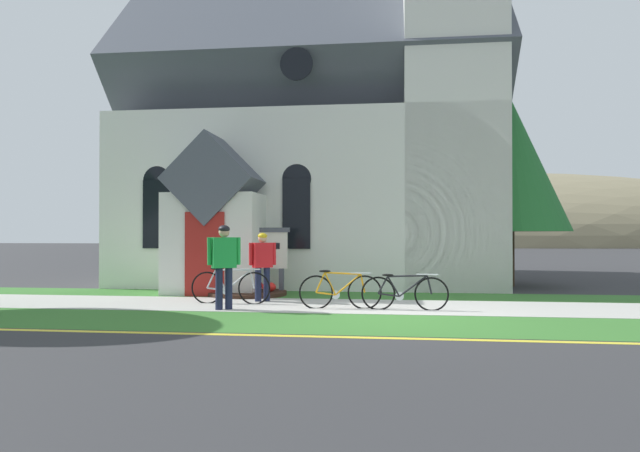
{
  "coord_description": "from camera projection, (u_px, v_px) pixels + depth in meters",
  "views": [
    {
      "loc": [
        -0.05,
        -11.0,
        1.58
      ],
      "look_at": [
        -1.88,
        3.54,
        1.75
      ],
      "focal_mm": 32.93,
      "sensor_mm": 36.0,
      "label": 1
    }
  ],
  "objects": [
    {
      "name": "roadside_conifer",
      "position": [
        509.0,
        163.0,
        17.42
      ],
      "size": [
        3.54,
        3.54,
        5.7
      ],
      "color": "#3D2D1E",
      "rests_on": "ground"
    },
    {
      "name": "distant_hill",
      "position": [
        486.0,
        244.0,
        84.47
      ],
      "size": [
        88.14,
        49.18,
        19.91
      ],
      "primitive_type": "ellipsoid",
      "color": "#847A5B",
      "rests_on": "ground"
    },
    {
      "name": "church_lawn",
      "position": [
        291.0,
        295.0,
        14.96
      ],
      "size": [
        24.0,
        1.8,
        0.01
      ],
      "primitive_type": "cube",
      "color": "#38722D",
      "rests_on": "ground"
    },
    {
      "name": "sidewalk_slab",
      "position": [
        274.0,
        305.0,
        12.82
      ],
      "size": [
        32.0,
        2.49,
        0.01
      ],
      "primitive_type": "cube",
      "color": "#B7B5AD",
      "rests_on": "ground"
    },
    {
      "name": "bicycle_orange",
      "position": [
        404.0,
        292.0,
        11.97
      ],
      "size": [
        1.78,
        0.08,
        0.76
      ],
      "color": "black",
      "rests_on": "ground"
    },
    {
      "name": "grass_verge",
      "position": [
        246.0,
        321.0,
        10.41
      ],
      "size": [
        32.0,
        2.37,
        0.01
      ],
      "primitive_type": "cube",
      "color": "#38722D",
      "rests_on": "ground"
    },
    {
      "name": "church_sign",
      "position": [
        251.0,
        250.0,
        15.24
      ],
      "size": [
        2.04,
        0.16,
        1.72
      ],
      "color": "#474C56",
      "rests_on": "ground"
    },
    {
      "name": "cyclist_in_yellow_jersey",
      "position": [
        224.0,
        260.0,
        12.02
      ],
      "size": [
        0.64,
        0.41,
        1.74
      ],
      "color": "#191E38",
      "rests_on": "ground"
    },
    {
      "name": "curb_paint_stripe",
      "position": [
        224.0,
        334.0,
        9.09
      ],
      "size": [
        28.0,
        0.16,
        0.01
      ],
      "primitive_type": "cube",
      "color": "yellow",
      "rests_on": "ground"
    },
    {
      "name": "ground",
      "position": [
        396.0,
        295.0,
        14.86
      ],
      "size": [
        140.0,
        140.0,
        0.0
      ],
      "primitive_type": "plane",
      "color": "#333335"
    },
    {
      "name": "cyclist_in_orange_jersey",
      "position": [
        262.0,
        262.0,
        13.49
      ],
      "size": [
        0.58,
        0.41,
        1.58
      ],
      "color": "#191E38",
      "rests_on": "ground"
    },
    {
      "name": "bicycle_red",
      "position": [
        340.0,
        291.0,
        12.19
      ],
      "size": [
        1.72,
        0.24,
        0.83
      ],
      "color": "black",
      "rests_on": "ground"
    },
    {
      "name": "church_building",
      "position": [
        327.0,
        142.0,
        20.77
      ],
      "size": [
        11.83,
        12.33,
        12.29
      ],
      "color": "silver",
      "rests_on": "ground"
    },
    {
      "name": "bicycle_green",
      "position": [
        230.0,
        287.0,
        13.06
      ],
      "size": [
        1.8,
        0.08,
        0.83
      ],
      "color": "black",
      "rests_on": "ground"
    },
    {
      "name": "flower_bed",
      "position": [
        247.0,
        292.0,
        14.87
      ],
      "size": [
        2.01,
        2.01,
        0.34
      ],
      "color": "#382319",
      "rests_on": "ground"
    }
  ]
}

